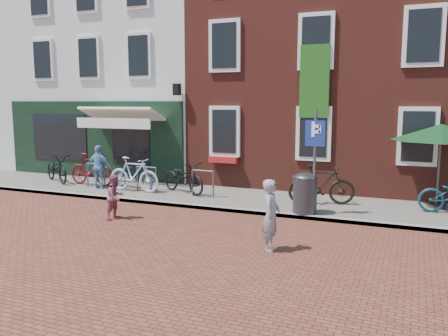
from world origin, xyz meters
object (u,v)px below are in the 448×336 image
at_px(litter_bin, 305,191).
at_px(boy, 116,197).
at_px(parking_sign, 315,148).
at_px(bicycle_2, 134,174).
at_px(parasol, 441,129).
at_px(bicycle_4, 184,177).
at_px(woman, 271,215).
at_px(bicycle_0, 57,168).
at_px(bicycle_1, 91,170).
at_px(cafe_person, 99,167).
at_px(bicycle_5, 321,185).
at_px(bicycle_3, 134,174).

bearing_deg(litter_bin, boy, -155.22).
distance_m(parking_sign, bicycle_2, 6.50).
bearing_deg(boy, parasol, -52.66).
xyz_separation_m(litter_bin, parking_sign, (0.24, -0.06, 1.13)).
bearing_deg(parasol, litter_bin, -146.84).
xyz_separation_m(parasol, bicycle_4, (-7.37, -0.94, -1.65)).
relative_size(litter_bin, bicycle_4, 0.59).
distance_m(parasol, woman, 6.21).
height_order(woman, bicycle_2, woman).
xyz_separation_m(bicycle_0, bicycle_1, (1.61, -0.09, 0.06)).
bearing_deg(litter_bin, bicycle_0, 172.55).
distance_m(boy, bicycle_0, 5.89).
bearing_deg(cafe_person, parasol, -177.77).
xyz_separation_m(litter_bin, bicycle_1, (-7.74, 1.13, -0.03)).
xyz_separation_m(parasol, boy, (-7.66, -4.15, -1.68)).
height_order(bicycle_1, bicycle_5, same).
bearing_deg(bicycle_5, litter_bin, 154.38).
height_order(parasol, bicycle_4, parasol).
bearing_deg(bicycle_2, litter_bin, -84.78).
bearing_deg(litter_bin, bicycle_5, 81.16).
xyz_separation_m(parking_sign, bicycle_3, (-6.01, 0.85, -1.16)).
xyz_separation_m(bicycle_1, bicycle_2, (1.71, 0.04, -0.06)).
height_order(parasol, bicycle_1, parasol).
distance_m(boy, bicycle_3, 3.14).
relative_size(bicycle_2, bicycle_3, 1.03).
relative_size(parking_sign, bicycle_0, 1.40).
bearing_deg(bicycle_0, bicycle_1, -64.16).
height_order(parking_sign, bicycle_3, parking_sign).
height_order(litter_bin, parking_sign, parking_sign).
bearing_deg(bicycle_5, parking_sign, 165.25).
distance_m(litter_bin, cafe_person, 7.18).
relative_size(parking_sign, bicycle_1, 1.44).
xyz_separation_m(parasol, bicycle_3, (-8.99, -1.31, -1.59)).
bearing_deg(boy, bicycle_5, -45.83).
xyz_separation_m(bicycle_3, bicycle_4, (1.61, 0.37, -0.06)).
height_order(bicycle_0, bicycle_5, bicycle_5).
height_order(woman, cafe_person, cafe_person).
xyz_separation_m(woman, bicycle_1, (-7.72, 4.11, -0.07)).
distance_m(cafe_person, bicycle_0, 2.26).
bearing_deg(litter_bin, bicycle_2, 169.05).
distance_m(bicycle_0, bicycle_5, 9.53).
xyz_separation_m(parking_sign, cafe_person, (-7.38, 0.85, -0.99)).
distance_m(woman, bicycle_3, 6.88).
bearing_deg(cafe_person, bicycle_2, -166.35).
bearing_deg(woman, boy, 76.02).
bearing_deg(bicycle_4, bicycle_2, 113.92).
relative_size(woman, bicycle_3, 0.78).
bearing_deg(parasol, boy, -151.54).
distance_m(parasol, bicycle_2, 9.44).
relative_size(parking_sign, parasol, 1.04).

